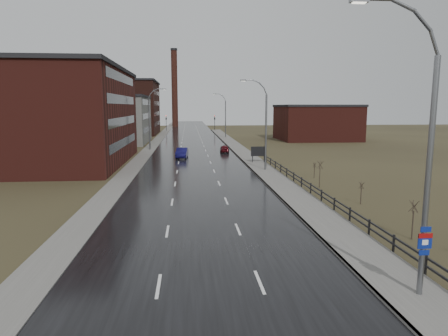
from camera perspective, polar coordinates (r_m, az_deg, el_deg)
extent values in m
plane|color=#2D2819|center=(15.40, -1.20, -22.70)|extent=(320.00, 320.00, 0.00)
cube|color=black|center=(73.55, -4.44, 2.49)|extent=(14.00, 300.00, 0.06)
cube|color=#595651|center=(49.67, 5.92, -0.49)|extent=(3.20, 180.00, 0.18)
cube|color=slate|center=(49.40, 4.19, -0.52)|extent=(0.16, 180.00, 0.18)
cube|color=#595651|center=(73.90, -10.81, 2.41)|extent=(2.40, 260.00, 0.12)
cube|color=#471914|center=(61.51, -24.41, 6.55)|extent=(22.00, 28.00, 13.00)
cube|color=black|center=(61.71, -24.82, 12.82)|extent=(22.44, 28.56, 0.50)
cube|color=black|center=(59.03, -14.07, 3.61)|extent=(0.06, 22.40, 1.20)
cube|color=black|center=(58.85, -14.17, 6.51)|extent=(0.06, 22.40, 1.20)
cube|color=black|center=(58.83, -14.28, 9.43)|extent=(0.06, 22.40, 1.20)
cube|color=black|center=(58.95, -14.40, 12.35)|extent=(0.06, 22.40, 1.20)
cube|color=slate|center=(92.75, -15.89, 6.55)|extent=(16.00, 20.00, 10.00)
cube|color=black|center=(92.72, -16.03, 9.79)|extent=(16.32, 20.40, 0.50)
cube|color=black|center=(91.70, -10.91, 5.46)|extent=(0.06, 16.00, 1.20)
cube|color=black|center=(91.58, -10.97, 7.33)|extent=(0.06, 16.00, 1.20)
cube|color=black|center=(91.57, -11.02, 9.20)|extent=(0.06, 16.00, 1.20)
cube|color=#331611|center=(123.11, -15.67, 8.19)|extent=(26.00, 24.00, 15.00)
cube|color=black|center=(123.32, -15.82, 11.79)|extent=(26.52, 24.48, 0.50)
cube|color=black|center=(121.55, -9.52, 6.27)|extent=(0.06, 19.20, 1.20)
cube|color=black|center=(121.47, -9.55, 7.68)|extent=(0.06, 19.20, 1.20)
cube|color=black|center=(121.45, -9.59, 9.09)|extent=(0.06, 19.20, 1.20)
cube|color=black|center=(121.51, -9.62, 10.51)|extent=(0.06, 19.20, 1.20)
cube|color=#471914|center=(100.17, 13.07, 6.23)|extent=(18.00, 16.00, 8.00)
cube|color=black|center=(100.09, 13.15, 8.66)|extent=(18.36, 16.32, 0.50)
cylinder|color=#331611|center=(163.33, -7.08, 11.14)|extent=(2.40, 2.40, 30.00)
cylinder|color=black|center=(164.70, -7.18, 16.46)|extent=(2.70, 2.70, 0.80)
cylinder|color=slate|center=(18.20, 27.11, -1.82)|extent=(0.24, 0.24, 10.00)
cylinder|color=slate|center=(18.00, 27.82, 15.53)|extent=(0.57, 0.14, 1.12)
cylinder|color=slate|center=(17.85, 26.47, 18.34)|extent=(0.91, 0.14, 0.91)
cylinder|color=slate|center=(17.57, 24.18, 20.48)|extent=(1.12, 0.14, 0.57)
cube|color=slate|center=(16.87, 18.75, 21.78)|extent=(0.70, 0.28, 0.18)
cube|color=silver|center=(16.85, 18.73, 21.45)|extent=(0.50, 0.20, 0.04)
cube|color=navy|center=(18.52, 26.88, -7.83)|extent=(0.45, 0.04, 0.22)
cube|color=navy|center=(18.66, 26.77, -9.30)|extent=(0.60, 0.04, 0.65)
cube|color=maroon|center=(18.59, 26.84, -8.63)|extent=(0.60, 0.04, 0.20)
cube|color=navy|center=(18.82, 26.67, -10.75)|extent=(0.45, 0.04, 0.22)
cube|color=silver|center=(18.66, 26.80, -9.46)|extent=(0.26, 0.02, 0.22)
cylinder|color=slate|center=(50.16, 6.01, 4.96)|extent=(0.24, 0.24, 9.50)
cylinder|color=slate|center=(50.05, 5.92, 10.85)|extent=(0.51, 0.14, 0.98)
cylinder|color=slate|center=(50.00, 5.38, 11.68)|extent=(0.81, 0.14, 0.81)
cylinder|color=slate|center=(49.90, 4.57, 12.25)|extent=(0.98, 0.14, 0.51)
cylinder|color=slate|center=(49.78, 3.59, 12.46)|extent=(1.01, 0.14, 0.14)
cube|color=slate|center=(49.67, 2.79, 12.42)|extent=(0.70, 0.28, 0.18)
cube|color=silver|center=(49.67, 2.79, 12.30)|extent=(0.50, 0.20, 0.04)
cylinder|color=slate|center=(75.51, -10.62, 6.12)|extent=(0.24, 0.24, 9.50)
cylinder|color=slate|center=(75.45, -10.60, 10.03)|extent=(0.51, 0.14, 0.98)
cylinder|color=slate|center=(75.43, -10.25, 10.59)|extent=(0.81, 0.14, 0.81)
cylinder|color=slate|center=(75.39, -9.71, 10.96)|extent=(0.98, 0.14, 0.51)
cylinder|color=slate|center=(75.33, -9.06, 11.11)|extent=(1.01, 0.14, 0.14)
cube|color=slate|center=(75.29, -8.53, 11.08)|extent=(0.70, 0.28, 0.18)
cube|color=silver|center=(75.29, -8.53, 11.01)|extent=(0.50, 0.20, 0.04)
cylinder|color=slate|center=(103.61, 0.21, 6.94)|extent=(0.24, 0.24, 9.50)
cylinder|color=slate|center=(103.56, 0.12, 9.79)|extent=(0.51, 0.14, 0.98)
cylinder|color=slate|center=(103.53, -0.14, 10.19)|extent=(0.81, 0.14, 0.81)
cylinder|color=slate|center=(103.48, -0.54, 10.45)|extent=(0.98, 0.14, 0.51)
cylinder|color=slate|center=(103.43, -1.02, 10.55)|extent=(1.01, 0.14, 0.14)
cube|color=slate|center=(103.38, -1.40, 10.52)|extent=(0.70, 0.28, 0.18)
cube|color=silver|center=(103.37, -1.40, 10.46)|extent=(0.50, 0.20, 0.04)
cube|color=black|center=(21.76, 26.85, -12.34)|extent=(0.10, 0.10, 1.10)
cube|color=black|center=(24.19, 23.06, -9.99)|extent=(0.10, 0.10, 1.10)
cube|color=black|center=(26.74, 20.02, -8.04)|extent=(0.10, 0.10, 1.10)
cube|color=black|center=(29.37, 17.54, -6.42)|extent=(0.10, 0.10, 1.10)
cube|color=black|center=(32.06, 15.48, -5.06)|extent=(0.10, 0.10, 1.10)
cube|color=black|center=(34.81, 13.75, -3.91)|extent=(0.10, 0.10, 1.10)
cube|color=black|center=(37.59, 12.28, -2.93)|extent=(0.10, 0.10, 1.10)
cube|color=black|center=(40.41, 11.01, -2.08)|extent=(0.10, 0.10, 1.10)
cube|color=black|center=(43.25, 9.92, -1.34)|extent=(0.10, 0.10, 1.10)
cube|color=black|center=(46.11, 8.95, -0.69)|extent=(0.10, 0.10, 1.10)
cube|color=black|center=(48.99, 8.11, -0.12)|extent=(0.10, 0.10, 1.10)
cube|color=black|center=(51.88, 7.35, 0.39)|extent=(0.10, 0.10, 1.10)
cube|color=black|center=(54.78, 6.68, 0.85)|extent=(0.10, 0.10, 1.10)
cube|color=black|center=(57.70, 6.07, 1.26)|extent=(0.10, 0.10, 1.10)
cube|color=black|center=(34.26, 14.04, -3.44)|extent=(0.08, 53.00, 0.10)
cube|color=black|center=(34.35, 14.02, -4.09)|extent=(0.08, 53.00, 0.10)
cylinder|color=#382D23|center=(27.07, 25.34, -7.40)|extent=(0.08, 0.08, 1.79)
cylinder|color=#382D23|center=(26.81, 25.60, -4.99)|extent=(0.04, 0.60, 0.71)
cylinder|color=#382D23|center=(26.83, 25.48, -4.97)|extent=(0.57, 0.23, 0.72)
cylinder|color=#382D23|center=(26.79, 25.40, -4.99)|extent=(0.34, 0.51, 0.73)
cylinder|color=#382D23|center=(26.74, 25.46, -5.02)|extent=(0.34, 0.51, 0.73)
cylinder|color=#382D23|center=(26.75, 25.58, -5.02)|extent=(0.57, 0.23, 0.72)
cylinder|color=#382D23|center=(35.05, 18.98, -3.82)|extent=(0.08, 0.08, 1.39)
cylinder|color=#382D23|center=(34.90, 19.13, -2.37)|extent=(0.04, 0.47, 0.55)
cylinder|color=#382D23|center=(34.92, 19.04, -2.36)|extent=(0.45, 0.18, 0.56)
cylinder|color=#382D23|center=(34.88, 18.97, -2.36)|extent=(0.27, 0.40, 0.57)
cylinder|color=#382D23|center=(34.83, 19.01, -2.38)|extent=(0.27, 0.40, 0.57)
cylinder|color=#382D23|center=(34.84, 19.11, -2.39)|extent=(0.45, 0.18, 0.56)
cylinder|color=#382D23|center=(41.03, 13.51, -1.36)|extent=(0.08, 0.08, 1.99)
cylinder|color=#382D23|center=(40.84, 13.64, 0.43)|extent=(0.04, 0.67, 0.79)
cylinder|color=#382D23|center=(40.88, 13.57, 0.44)|extent=(0.63, 0.25, 0.79)
cylinder|color=#382D23|center=(40.84, 13.50, 0.43)|extent=(0.38, 0.57, 0.80)
cylinder|color=#382D23|center=(40.79, 13.53, 0.42)|extent=(0.38, 0.57, 0.80)
cylinder|color=#382D23|center=(40.79, 13.61, 0.42)|extent=(0.63, 0.25, 0.79)
cylinder|color=#382D23|center=(46.43, 12.77, -0.61)|extent=(0.08, 0.08, 1.30)
cylinder|color=#382D23|center=(46.32, 12.87, 0.43)|extent=(0.04, 0.45, 0.52)
cylinder|color=#382D23|center=(46.36, 12.81, 0.44)|extent=(0.43, 0.18, 0.53)
cylinder|color=#382D23|center=(46.32, 12.75, 0.43)|extent=(0.26, 0.38, 0.54)
cylinder|color=#382D23|center=(46.27, 12.77, 0.42)|extent=(0.26, 0.38, 0.54)
cylinder|color=#382D23|center=(46.27, 12.84, 0.42)|extent=(0.43, 0.18, 0.53)
cube|color=black|center=(57.10, 4.10, 1.56)|extent=(0.10, 0.10, 1.80)
cube|color=black|center=(57.39, 5.76, 1.57)|extent=(0.10, 0.10, 1.80)
cube|color=silver|center=(57.09, 4.95, 2.40)|extent=(2.10, 0.08, 1.28)
cube|color=black|center=(57.04, 4.96, 2.39)|extent=(2.20, 0.04, 1.38)
cylinder|color=black|center=(133.41, -8.26, 6.34)|extent=(0.16, 0.16, 5.20)
imported|color=black|center=(133.33, -8.28, 7.26)|extent=(0.58, 2.73, 1.10)
sphere|color=#FF190C|center=(133.18, -8.28, 7.39)|extent=(0.18, 0.18, 0.18)
cylinder|color=black|center=(133.51, -1.34, 6.42)|extent=(0.16, 0.16, 5.20)
imported|color=black|center=(133.44, -1.34, 7.35)|extent=(0.58, 2.73, 1.10)
sphere|color=#FF190C|center=(133.28, -1.34, 7.47)|extent=(0.18, 0.18, 0.18)
imported|color=#100E47|center=(63.14, -6.02, 2.12)|extent=(2.04, 4.90, 1.58)
imported|color=#4A0C12|center=(70.45, 0.07, 2.74)|extent=(1.73, 3.90, 1.30)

